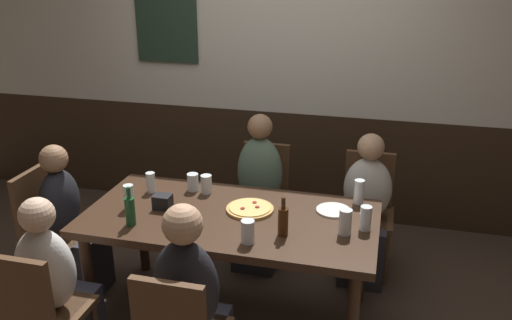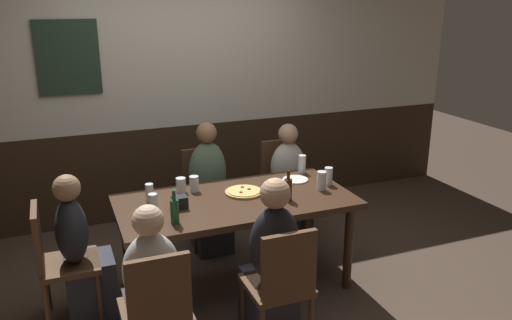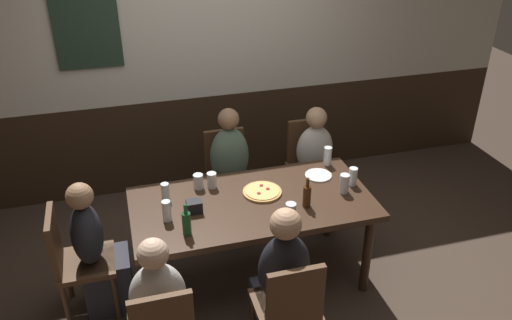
% 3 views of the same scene
% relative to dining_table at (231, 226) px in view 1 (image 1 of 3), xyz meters
% --- Properties ---
extents(ground_plane, '(12.00, 12.00, 0.00)m').
position_rel_dining_table_xyz_m(ground_plane, '(0.00, 0.00, -0.66)').
color(ground_plane, '#423328').
extents(wall_back, '(6.40, 0.13, 2.60)m').
position_rel_dining_table_xyz_m(wall_back, '(-0.01, 1.65, 0.64)').
color(wall_back, '#332316').
rests_on(wall_back, ground_plane).
extents(dining_table, '(1.80, 0.90, 0.74)m').
position_rel_dining_table_xyz_m(dining_table, '(0.00, 0.00, 0.00)').
color(dining_table, '#382316').
rests_on(dining_table, ground_plane).
extents(chair_right_far, '(0.40, 0.40, 0.88)m').
position_rel_dining_table_xyz_m(chair_right_far, '(0.79, 0.87, -0.17)').
color(chair_right_far, '#513521').
rests_on(chair_right_far, ground_plane).
extents(chair_mid_far, '(0.40, 0.40, 0.88)m').
position_rel_dining_table_xyz_m(chair_mid_far, '(0.00, 0.87, -0.17)').
color(chair_mid_far, '#513521').
rests_on(chair_mid_far, ground_plane).
extents(chair_head_west, '(0.40, 0.40, 0.88)m').
position_rel_dining_table_xyz_m(chair_head_west, '(-1.32, 0.00, -0.17)').
color(chair_head_west, '#513521').
rests_on(chair_head_west, ground_plane).
extents(chair_left_near, '(0.40, 0.40, 0.88)m').
position_rel_dining_table_xyz_m(chair_left_near, '(-0.79, -0.87, -0.17)').
color(chair_left_near, '#513521').
rests_on(chair_left_near, ground_plane).
extents(person_right_far, '(0.34, 0.37, 1.09)m').
position_rel_dining_table_xyz_m(person_right_far, '(0.79, 0.70, -0.21)').
color(person_right_far, '#2D2D38').
rests_on(person_right_far, ground_plane).
extents(person_mid_far, '(0.34, 0.37, 1.17)m').
position_rel_dining_table_xyz_m(person_mid_far, '(-0.00, 0.70, -0.17)').
color(person_mid_far, '#2D2D38').
rests_on(person_mid_far, ground_plane).
extents(person_head_west, '(0.37, 0.34, 1.09)m').
position_rel_dining_table_xyz_m(person_head_west, '(-1.15, 0.00, -0.21)').
color(person_head_west, '#2D2D38').
rests_on(person_head_west, ground_plane).
extents(person_mid_near, '(0.34, 0.37, 1.15)m').
position_rel_dining_table_xyz_m(person_mid_near, '(0.00, -0.70, -0.17)').
color(person_mid_near, '#2D2D38').
rests_on(person_mid_near, ground_plane).
extents(person_left_near, '(0.34, 0.37, 1.10)m').
position_rel_dining_table_xyz_m(person_left_near, '(-0.79, -0.70, -0.20)').
color(person_left_near, '#2D2D38').
rests_on(person_left_near, ground_plane).
extents(pizza, '(0.30, 0.30, 0.03)m').
position_rel_dining_table_xyz_m(pizza, '(0.10, 0.09, 0.09)').
color(pizza, tan).
rests_on(pizza, dining_table).
extents(beer_glass_tall, '(0.07, 0.07, 0.13)m').
position_rel_dining_table_xyz_m(beer_glass_tall, '(-0.25, 0.27, 0.13)').
color(beer_glass_tall, silver).
rests_on(beer_glass_tall, dining_table).
extents(pint_glass_stout, '(0.08, 0.08, 0.12)m').
position_rel_dining_table_xyz_m(pint_glass_stout, '(-0.35, 0.29, 0.13)').
color(pint_glass_stout, silver).
rests_on(pint_glass_stout, dining_table).
extents(tumbler_water, '(0.08, 0.08, 0.14)m').
position_rel_dining_table_xyz_m(tumbler_water, '(0.19, -0.30, 0.14)').
color(tumbler_water, silver).
rests_on(tumbler_water, dining_table).
extents(tumbler_short, '(0.06, 0.06, 0.14)m').
position_rel_dining_table_xyz_m(tumbler_short, '(-0.62, 0.20, 0.14)').
color(tumbler_short, silver).
rests_on(tumbler_short, dining_table).
extents(highball_clear, '(0.07, 0.07, 0.15)m').
position_rel_dining_table_xyz_m(highball_clear, '(0.82, 0.01, 0.14)').
color(highball_clear, silver).
rests_on(highball_clear, dining_table).
extents(pint_glass_pale, '(0.07, 0.07, 0.16)m').
position_rel_dining_table_xyz_m(pint_glass_pale, '(0.75, 0.37, 0.15)').
color(pint_glass_pale, silver).
rests_on(pint_glass_pale, dining_table).
extents(pint_glass_amber, '(0.06, 0.06, 0.16)m').
position_rel_dining_table_xyz_m(pint_glass_amber, '(-0.64, -0.07, 0.15)').
color(pint_glass_amber, silver).
rests_on(pint_glass_amber, dining_table).
extents(beer_glass_half, '(0.07, 0.07, 0.15)m').
position_rel_dining_table_xyz_m(beer_glass_half, '(0.71, -0.07, 0.15)').
color(beer_glass_half, silver).
rests_on(beer_glass_half, dining_table).
extents(beer_bottle_green, '(0.06, 0.06, 0.24)m').
position_rel_dining_table_xyz_m(beer_bottle_green, '(-0.53, -0.27, 0.17)').
color(beer_bottle_green, '#194723').
rests_on(beer_bottle_green, dining_table).
extents(beer_bottle_brown, '(0.06, 0.06, 0.24)m').
position_rel_dining_table_xyz_m(beer_bottle_brown, '(0.37, -0.17, 0.17)').
color(beer_bottle_brown, '#42230F').
rests_on(beer_bottle_brown, dining_table).
extents(plate_white_large, '(0.22, 0.22, 0.01)m').
position_rel_dining_table_xyz_m(plate_white_large, '(0.61, 0.21, 0.08)').
color(plate_white_large, white).
rests_on(plate_white_large, dining_table).
extents(condiment_caddy, '(0.11, 0.09, 0.09)m').
position_rel_dining_table_xyz_m(condiment_caddy, '(-0.44, -0.02, 0.12)').
color(condiment_caddy, black).
rests_on(condiment_caddy, dining_table).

